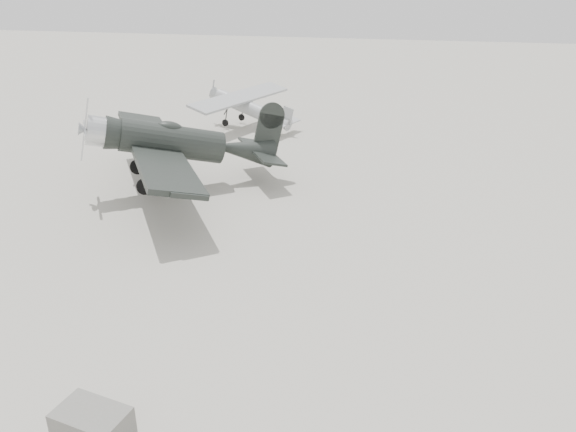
# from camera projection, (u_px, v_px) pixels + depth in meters

# --- Properties ---
(ground) EXTENTS (160.00, 160.00, 0.00)m
(ground) POSITION_uv_depth(u_px,v_px,m) (221.00, 274.00, 20.65)
(ground) COLOR gray
(ground) RESTS_ON ground
(lowwing_monoplane) EXTENTS (11.20, 12.90, 4.49)m
(lowwing_monoplane) POSITION_uv_depth(u_px,v_px,m) (182.00, 143.00, 27.96)
(lowwing_monoplane) COLOR black
(lowwing_monoplane) RESTS_ON ground
(highwing_monoplane) EXTENTS (6.92, 9.57, 2.74)m
(highwing_monoplane) POSITION_uv_depth(u_px,v_px,m) (247.00, 104.00, 39.17)
(highwing_monoplane) COLOR #9B9EA0
(highwing_monoplane) RESTS_ON ground
(equipment_block) EXTENTS (1.87, 1.36, 0.85)m
(equipment_block) POSITION_uv_depth(u_px,v_px,m) (93.00, 426.00, 13.20)
(equipment_block) COLOR slate
(equipment_block) RESTS_ON ground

